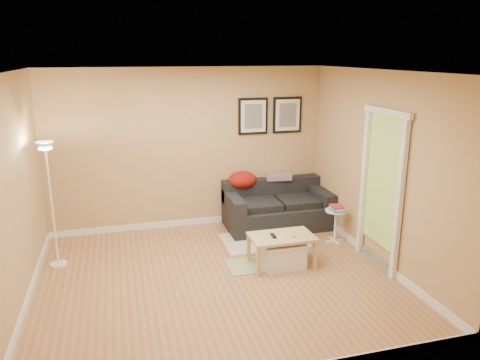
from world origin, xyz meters
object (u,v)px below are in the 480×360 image
(coffee_table, at_px, (281,250))
(floor_lamp, at_px, (52,209))
(sofa, at_px, (278,205))
(book_stack, at_px, (337,208))
(storage_bin, at_px, (283,254))
(side_table, at_px, (335,226))

(coffee_table, bearing_deg, floor_lamp, 154.39)
(floor_lamp, bearing_deg, sofa, 9.78)
(sofa, distance_m, book_stack, 1.08)
(sofa, height_order, floor_lamp, floor_lamp)
(book_stack, xyz_separation_m, floor_lamp, (-4.03, 0.26, 0.27))
(storage_bin, distance_m, floor_lamp, 3.13)
(sofa, bearing_deg, floor_lamp, -170.22)
(storage_bin, xyz_separation_m, book_stack, (1.08, 0.58, 0.37))
(sofa, distance_m, coffee_table, 1.45)
(sofa, distance_m, floor_lamp, 3.46)
(sofa, height_order, coffee_table, sofa)
(book_stack, relative_size, floor_lamp, 0.14)
(sofa, relative_size, side_table, 3.34)
(coffee_table, bearing_deg, storage_bin, -98.89)
(storage_bin, relative_size, side_table, 1.13)
(storage_bin, xyz_separation_m, floor_lamp, (-2.94, 0.84, 0.64))
(storage_bin, bearing_deg, book_stack, 28.05)
(coffee_table, relative_size, storage_bin, 1.50)
(sofa, height_order, book_stack, sofa)
(coffee_table, relative_size, side_table, 1.69)
(storage_bin, bearing_deg, sofa, 72.99)
(sofa, relative_size, book_stack, 6.86)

